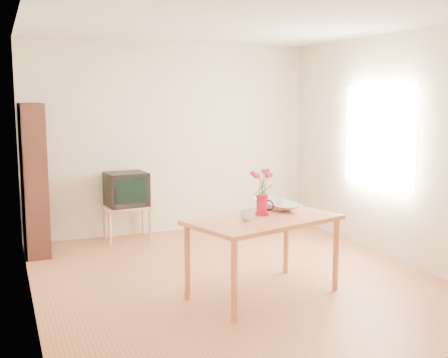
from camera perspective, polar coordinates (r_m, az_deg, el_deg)
name	(u,v)px	position (r m, az deg, el deg)	size (l,w,h in m)	color
room	(238,153)	(5.69, 1.39, 2.62)	(4.50, 4.50, 4.50)	#A15C39
table	(264,226)	(5.29, 4.05, -4.80)	(1.57, 1.17, 0.75)	#B6643E
tv_stand	(127,211)	(7.47, -9.83, -3.23)	(0.60, 0.45, 0.46)	tan
bookshelf	(34,184)	(7.03, -18.72, -0.52)	(0.28, 0.70, 1.80)	black
pitcher	(262,206)	(5.37, 3.91, -2.74)	(0.15, 0.18, 0.20)	#BB0B29
flowers	(262,180)	(5.33, 3.93, -0.10)	(0.22, 0.22, 0.31)	#CB2F59
mug	(247,216)	(5.13, 2.32, -3.73)	(0.12, 0.12, 0.09)	white
bowl	(276,188)	(5.69, 5.35, -0.90)	(0.44, 0.44, 0.42)	white
teacup_a	(273,192)	(5.68, 4.98, -1.33)	(0.07, 0.07, 0.07)	white
teacup_b	(279,191)	(5.73, 5.65, -1.23)	(0.08, 0.08, 0.07)	white
television	(126,189)	(7.43, -9.92, -0.96)	(0.54, 0.51, 0.44)	black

